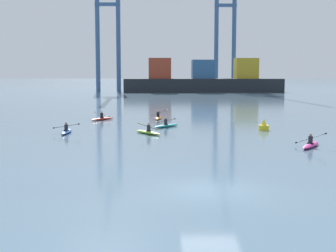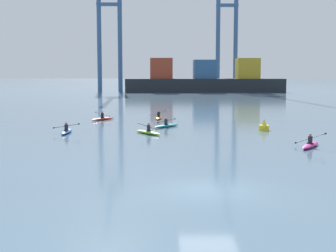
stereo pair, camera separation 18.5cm
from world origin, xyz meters
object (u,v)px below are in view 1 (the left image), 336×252
(gantry_crane_west_mid, at_px, (226,22))
(kayak_orange, at_px, (158,117))
(kayak_blue, at_px, (66,131))
(kayak_teal, at_px, (166,125))
(gantry_crane_west, at_px, (108,23))
(kayak_red, at_px, (102,118))
(kayak_lime, at_px, (148,132))
(container_barge, at_px, (203,80))
(kayak_magenta, at_px, (311,144))
(channel_buoy, at_px, (264,126))

(gantry_crane_west_mid, distance_m, kayak_orange, 88.98)
(gantry_crane_west_mid, height_order, kayak_blue, gantry_crane_west_mid)
(kayak_teal, height_order, kayak_blue, same)
(gantry_crane_west, bearing_deg, kayak_red, -84.50)
(gantry_crane_west, relative_size, kayak_teal, 12.10)
(kayak_orange, height_order, kayak_red, kayak_orange)
(kayak_orange, height_order, kayak_lime, kayak_orange)
(kayak_teal, bearing_deg, gantry_crane_west, 99.42)
(container_barge, bearing_deg, kayak_lime, -98.28)
(kayak_blue, relative_size, kayak_orange, 0.99)
(kayak_orange, bearing_deg, kayak_red, -170.46)
(container_barge, xyz_separation_m, gantry_crane_west_mid, (7.50, 12.57, 16.16))
(container_barge, xyz_separation_m, kayak_magenta, (-1.21, -92.15, -2.87))
(kayak_teal, bearing_deg, container_barge, 82.32)
(kayak_blue, bearing_deg, container_barge, 77.20)
(container_barge, relative_size, kayak_lime, 13.12)
(kayak_teal, bearing_deg, kayak_magenta, -51.40)
(channel_buoy, xyz_separation_m, kayak_orange, (-9.27, 10.39, -0.19))
(kayak_blue, bearing_deg, channel_buoy, 6.02)
(kayak_blue, bearing_deg, gantry_crane_west, 93.79)
(kayak_magenta, bearing_deg, kayak_red, 130.74)
(gantry_crane_west_mid, distance_m, kayak_lime, 101.42)
(kayak_teal, bearing_deg, kayak_red, 134.17)
(gantry_crane_west, bearing_deg, kayak_blue, -86.21)
(kayak_lime, bearing_deg, kayak_red, 113.47)
(gantry_crane_west, xyz_separation_m, gantry_crane_west_mid, (32.71, 5.91, 0.80))
(container_barge, height_order, kayak_lime, container_barge)
(container_barge, bearing_deg, gantry_crane_west_mid, 59.18)
(gantry_crane_west, distance_m, kayak_teal, 89.85)
(channel_buoy, bearing_deg, kayak_teal, 163.67)
(gantry_crane_west_mid, bearing_deg, gantry_crane_west, -169.76)
(kayak_teal, relative_size, kayak_red, 0.97)
(kayak_teal, distance_m, kayak_orange, 7.94)
(kayak_magenta, bearing_deg, kayak_lime, 147.53)
(gantry_crane_west, bearing_deg, container_barge, -14.80)
(gantry_crane_west_mid, relative_size, kayak_orange, 11.86)
(container_barge, bearing_deg, kayak_orange, -99.10)
(channel_buoy, height_order, kayak_red, channel_buoy)
(kayak_blue, bearing_deg, kayak_red, 81.48)
(kayak_orange, bearing_deg, gantry_crane_west_mid, 77.33)
(container_barge, height_order, kayak_red, container_barge)
(kayak_teal, relative_size, kayak_blue, 0.88)
(kayak_teal, xyz_separation_m, kayak_lime, (-1.58, -4.91, 0.00))
(kayak_lime, bearing_deg, kayak_blue, 174.65)
(gantry_crane_west_mid, distance_m, kayak_magenta, 106.80)
(channel_buoy, bearing_deg, kayak_magenta, -83.48)
(channel_buoy, relative_size, kayak_magenta, 0.31)
(channel_buoy, relative_size, kayak_red, 0.33)
(container_barge, xyz_separation_m, kayak_lime, (-12.38, -85.04, -2.87))
(gantry_crane_west, relative_size, kayak_lime, 11.64)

